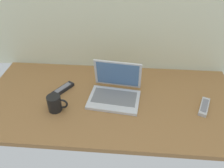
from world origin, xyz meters
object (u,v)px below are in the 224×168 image
at_px(coffee_mug, 55,103).
at_px(remote_control_near, 204,107).
at_px(laptop, 115,91).
at_px(remote_control_far, 63,89).

relative_size(coffee_mug, remote_control_near, 0.73).
distance_m(laptop, coffee_mug, 0.37).
xyz_separation_m(coffee_mug, remote_control_far, (-0.01, 0.19, -0.04)).
bearing_deg(remote_control_near, coffee_mug, -174.49).
xyz_separation_m(laptop, remote_control_near, (0.54, -0.07, -0.03)).
distance_m(coffee_mug, remote_control_near, 0.88).
relative_size(laptop, coffee_mug, 2.77).
relative_size(laptop, remote_control_far, 2.09).
xyz_separation_m(laptop, remote_control_far, (-0.35, 0.03, -0.03)).
bearing_deg(remote_control_far, laptop, -5.56).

